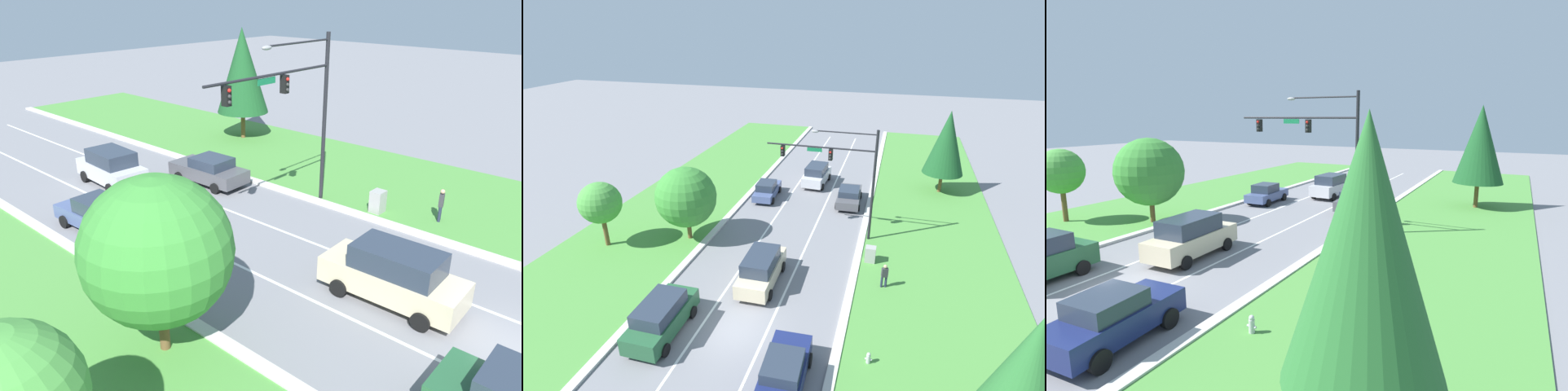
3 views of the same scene
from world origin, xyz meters
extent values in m
cube|color=white|center=(-1.80, 0.00, 0.00)|extent=(0.14, 81.00, 0.01)
cylinder|color=black|center=(6.13, 11.98, 4.27)|extent=(0.20, 0.20, 8.53)
cylinder|color=black|center=(2.14, 11.98, 6.99)|extent=(7.98, 0.12, 0.12)
cube|color=#147042|center=(1.75, 11.98, 6.77)|extent=(1.10, 0.04, 0.28)
cylinder|color=black|center=(3.94, 11.98, 8.19)|extent=(4.39, 0.09, 0.09)
ellipsoid|color=gray|center=(1.75, 11.98, 8.14)|extent=(0.56, 0.28, 0.20)
cube|color=black|center=(2.94, 11.98, 6.49)|extent=(0.28, 0.32, 0.80)
sphere|color=red|center=(2.94, 11.81, 6.73)|extent=(0.16, 0.16, 0.16)
sphere|color=#2D2D2D|center=(2.94, 11.81, 6.49)|extent=(0.16, 0.16, 0.16)
sphere|color=#2D2D2D|center=(2.94, 11.81, 6.26)|extent=(0.16, 0.16, 0.16)
cube|color=black|center=(-0.65, 11.98, 6.49)|extent=(0.28, 0.32, 0.80)
sphere|color=red|center=(-0.65, 11.81, 6.73)|extent=(0.16, 0.16, 0.16)
sphere|color=#2D2D2D|center=(-0.65, 11.81, 6.49)|extent=(0.16, 0.16, 0.16)
sphere|color=#2D2D2D|center=(-0.65, 11.81, 6.26)|extent=(0.16, 0.16, 0.16)
cube|color=beige|center=(0.09, 4.56, 0.81)|extent=(2.10, 5.11, 0.94)
cube|color=#283342|center=(0.10, 4.43, 1.70)|extent=(1.85, 3.08, 0.84)
cylinder|color=black|center=(1.01, 6.15, 0.33)|extent=(0.26, 0.68, 0.67)
cylinder|color=black|center=(-0.91, 6.10, 0.33)|extent=(0.26, 0.68, 0.67)
cylinder|color=black|center=(1.10, 3.02, 0.33)|extent=(0.26, 0.68, 0.67)
cylinder|color=black|center=(-0.82, 2.97, 0.33)|extent=(0.26, 0.68, 0.67)
cube|color=#475684|center=(-3.79, 17.54, 0.62)|extent=(2.00, 4.48, 0.64)
cube|color=#283342|center=(-3.77, 17.27, 1.28)|extent=(1.68, 2.06, 0.67)
cylinder|color=black|center=(-3.01, 18.94, 0.30)|extent=(0.27, 0.62, 0.61)
cylinder|color=black|center=(-4.72, 18.85, 0.30)|extent=(0.27, 0.62, 0.61)
cylinder|color=black|center=(-2.86, 16.23, 0.30)|extent=(0.27, 0.62, 0.61)
cylinder|color=black|center=(-4.57, 16.13, 0.30)|extent=(0.27, 0.62, 0.61)
cube|color=#4C4C51|center=(3.81, 18.22, 0.66)|extent=(2.15, 4.74, 0.73)
cube|color=#283342|center=(3.82, 17.94, 1.30)|extent=(1.84, 2.17, 0.55)
cylinder|color=black|center=(4.70, 19.70, 0.30)|extent=(0.27, 0.61, 0.60)
cylinder|color=black|center=(2.79, 19.62, 0.30)|extent=(0.27, 0.61, 0.60)
cylinder|color=black|center=(4.82, 16.81, 0.30)|extent=(0.27, 0.61, 0.60)
cylinder|color=black|center=(2.91, 16.73, 0.30)|extent=(0.27, 0.61, 0.60)
cube|color=silver|center=(-0.01, 22.16, 0.79)|extent=(2.21, 4.72, 0.91)
cube|color=#283342|center=(-0.02, 22.04, 1.64)|extent=(1.91, 2.87, 0.79)
cylinder|color=black|center=(1.02, 23.54, 0.33)|extent=(0.28, 0.68, 0.67)
cylinder|color=black|center=(-0.90, 23.64, 0.33)|extent=(0.28, 0.68, 0.67)
cylinder|color=black|center=(0.87, 20.67, 0.33)|extent=(0.28, 0.68, 0.67)
cylinder|color=black|center=(-1.05, 20.78, 0.33)|extent=(0.28, 0.68, 0.67)
cylinder|color=black|center=(-2.60, 0.37, 0.34)|extent=(0.25, 0.68, 0.67)
cube|color=#9E9E99|center=(6.52, 8.82, 0.60)|extent=(0.70, 0.60, 1.20)
cylinder|color=#232842|center=(7.46, 6.04, 0.42)|extent=(0.14, 0.14, 0.84)
cylinder|color=#232842|center=(7.71, 6.12, 0.42)|extent=(0.14, 0.14, 0.84)
cube|color=#333338|center=(7.59, 6.08, 1.14)|extent=(0.43, 0.33, 0.60)
sphere|color=tan|center=(7.59, 6.08, 1.58)|extent=(0.22, 0.22, 0.22)
cylinder|color=brown|center=(11.87, 23.23, 1.01)|extent=(0.32, 0.32, 2.02)
cone|color=#194C23|center=(11.87, 23.23, 4.99)|extent=(3.71, 3.71, 5.93)
cylinder|color=brown|center=(-7.01, 8.40, 0.90)|extent=(0.32, 0.32, 1.80)
sphere|color=#388433|center=(-7.01, 8.40, 3.48)|extent=(4.48, 4.48, 4.48)
camera|label=1|loc=(-14.54, -2.39, 10.43)|focal=35.00mm
camera|label=2|loc=(7.39, -15.84, 15.47)|focal=28.00mm
camera|label=3|loc=(14.49, -10.41, 7.06)|focal=28.00mm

